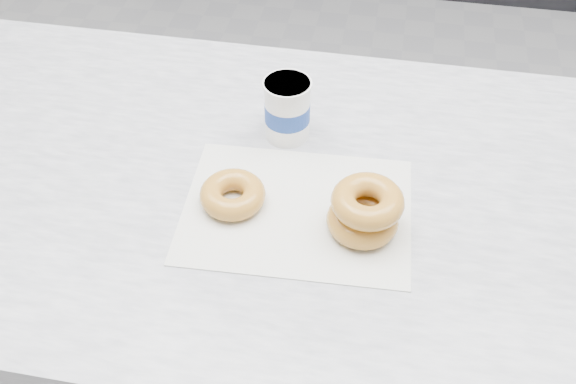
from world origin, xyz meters
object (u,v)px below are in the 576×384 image
(donut_single, at_px, (233,195))
(donut_stack, at_px, (365,211))
(counter, at_px, (244,332))
(coffee_cup, at_px, (287,109))

(donut_single, distance_m, donut_stack, 0.20)
(counter, bearing_deg, coffee_cup, 59.17)
(counter, bearing_deg, donut_stack, -18.13)
(donut_single, relative_size, donut_stack, 0.74)
(counter, xyz_separation_m, donut_stack, (0.22, -0.07, 0.49))
(donut_single, bearing_deg, donut_stack, -4.42)
(counter, distance_m, donut_single, 0.47)
(donut_single, xyz_separation_m, donut_stack, (0.20, -0.02, 0.02))
(donut_stack, distance_m, coffee_cup, 0.24)
(coffee_cup, bearing_deg, counter, -118.02)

